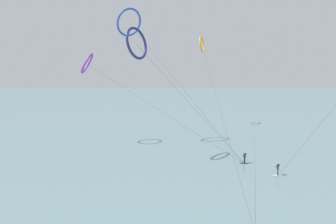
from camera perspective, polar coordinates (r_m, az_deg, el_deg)
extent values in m
cube|color=slate|center=(122.32, -1.23, 1.64)|extent=(400.00, 200.00, 0.08)
ellipsoid|color=silver|center=(42.12, 19.64, -10.97)|extent=(1.40, 0.40, 0.06)
cylinder|color=#1E2823|center=(41.85, 19.65, -10.47)|extent=(0.12, 0.12, 0.80)
cylinder|color=#1E2823|center=(42.12, 19.69, -10.35)|extent=(0.12, 0.12, 0.80)
cube|color=#1E2823|center=(41.77, 19.71, -9.48)|extent=(0.32, 0.38, 0.62)
sphere|color=tan|center=(41.65, 19.74, -8.93)|extent=(0.22, 0.22, 0.22)
cylinder|color=#1E2823|center=(41.66, 19.63, -9.46)|extent=(0.49, 0.31, 0.39)
cylinder|color=#1E2823|center=(42.08, 19.69, -9.29)|extent=(0.49, 0.31, 0.39)
ellipsoid|color=black|center=(45.88, 13.97, -9.18)|extent=(1.40, 0.40, 0.06)
cylinder|color=#1E2823|center=(45.63, 13.91, -8.70)|extent=(0.12, 0.12, 0.80)
cylinder|color=#1E2823|center=(45.87, 14.06, -8.62)|extent=(0.12, 0.12, 0.80)
cube|color=#1E2823|center=(45.56, 14.02, -7.80)|extent=(0.36, 0.37, 0.62)
sphere|color=tan|center=(45.45, 14.03, -7.29)|extent=(0.22, 0.22, 0.22)
cylinder|color=#1E2823|center=(45.46, 13.86, -7.77)|extent=(0.44, 0.40, 0.39)
cylinder|color=#1E2823|center=(45.85, 14.10, -7.64)|extent=(0.44, 0.40, 0.39)
torus|color=purple|center=(55.54, -14.75, 8.71)|extent=(2.49, 4.11, 3.62)
cylinder|color=#3F3F3F|center=(48.57, -1.80, 0.49)|extent=(24.57, 12.01, 14.28)
cylinder|color=#3F3F3F|center=(41.44, 27.40, -0.56)|extent=(10.30, 2.52, 15.89)
torus|color=#2647B7|center=(55.47, -7.22, 16.16)|extent=(5.06, 4.72, 4.74)
cylinder|color=#3F3F3F|center=(48.63, 2.50, 4.62)|extent=(17.28, 12.52, 21.26)
torus|color=navy|center=(44.06, -5.82, 12.55)|extent=(3.49, 4.57, 4.59)
cylinder|color=#3F3F3F|center=(43.52, 4.33, 1.30)|extent=(15.27, 1.67, 16.83)
torus|color=orange|center=(73.18, 6.28, 12.37)|extent=(2.11, 3.92, 3.86)
cylinder|color=#3F3F3F|center=(48.62, 8.85, 3.20)|extent=(2.26, 49.27, 19.00)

